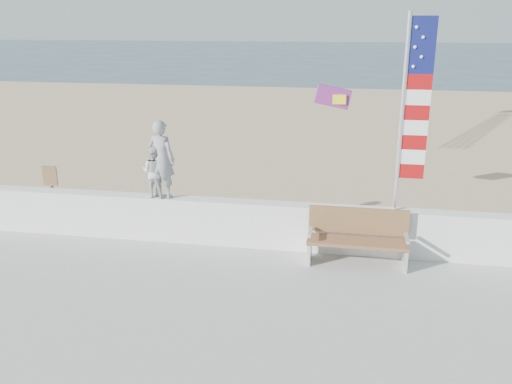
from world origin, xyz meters
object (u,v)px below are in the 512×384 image
adult (161,159)px  flag (410,107)px  child (154,172)px  bench (358,237)px

adult → flag: bearing=-168.3°
flag → adult: bearing=180.0°
child → flag: 4.96m
child → flag: bearing=-173.8°
bench → flag: 2.47m
child → flag: (4.75, -0.00, 1.40)m
adult → bench: (3.82, -0.45, -1.16)m
bench → flag: (0.77, 0.45, 2.30)m
bench → flag: size_ratio=0.51×
adult → flag: (4.59, -0.00, 1.14)m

